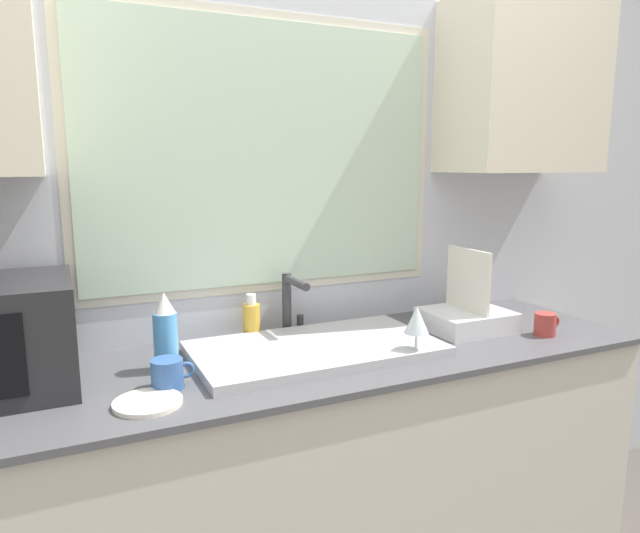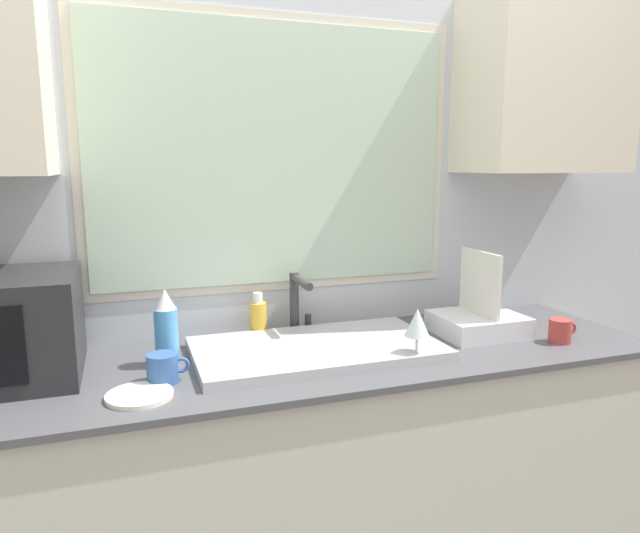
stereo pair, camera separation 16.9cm
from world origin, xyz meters
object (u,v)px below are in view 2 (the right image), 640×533
Objects in this scene: spray_bottle at (166,329)px; mug_near_sink at (163,368)px; faucet at (298,298)px; soap_bottle at (258,318)px; wine_glass at (417,324)px; dish_rack at (478,320)px.

mug_near_sink is (-0.02, -0.14, -0.07)m from spray_bottle.
mug_near_sink is at bearing -147.02° from faucet.
wine_glass is (0.39, -0.40, 0.05)m from soap_bottle.
mug_near_sink is at bearing -98.75° from spray_bottle.
dish_rack is at bearing -1.80° from spray_bottle.
mug_near_sink is at bearing 173.94° from wine_glass.
mug_near_sink is (-0.47, -0.31, -0.09)m from faucet.
spray_bottle is at bearing 81.25° from mug_near_sink.
wine_glass is at bearing -17.13° from spray_bottle.
wine_glass is at bearing -151.60° from dish_rack.
dish_rack is (0.59, -0.20, -0.08)m from faucet.
soap_bottle is 0.56m from wine_glass.
dish_rack is 1.88× the size of soap_bottle.
faucet reaches higher than soap_bottle.
dish_rack is at bearing -16.70° from soap_bottle.
mug_near_sink is (-0.34, -0.32, -0.03)m from soap_bottle.
faucet is 0.73× the size of dish_rack.
dish_rack is 1.27× the size of spray_bottle.
soap_bottle is 0.47m from mug_near_sink.
faucet is at bearing -7.61° from soap_bottle.
dish_rack is at bearing -18.69° from faucet.
faucet is 0.48m from spray_bottle.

